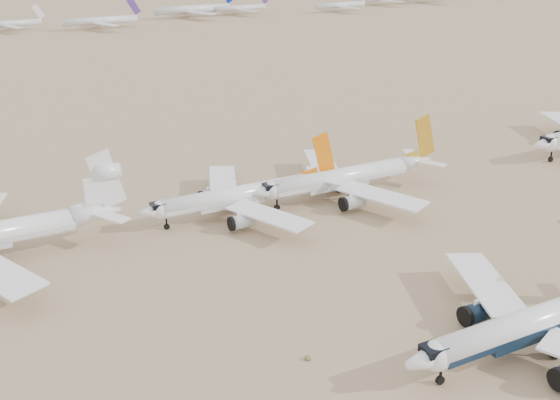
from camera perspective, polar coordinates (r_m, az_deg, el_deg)
name	(u,v)px	position (r m, az deg, el deg)	size (l,w,h in m)	color
ground	(546,353)	(107.42, 20.84, -11.52)	(7000.00, 7000.00, 0.00)	#7E6549
main_airliner	(546,318)	(106.34, 20.79, -8.99)	(46.86, 45.77, 16.54)	white
row2_gold_tail	(348,177)	(152.77, 5.52, 1.89)	(44.09, 43.12, 15.70)	white
row2_orange_tail	(242,195)	(142.87, -3.12, 0.40)	(41.43, 40.53, 14.78)	white
distant_storage_row	(178,13)	(428.56, -8.30, 14.84)	(680.74, 63.15, 16.30)	silver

